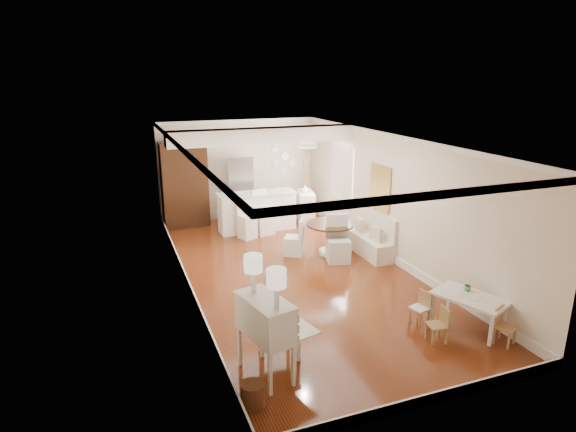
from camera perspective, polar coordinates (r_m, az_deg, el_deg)
room at (r=9.85m, az=0.57°, el=4.58°), size 9.00×9.04×2.82m
secretary_bureau at (r=6.73m, az=-2.69°, el=-14.23°), size 1.10×1.11×1.16m
gustavian_armchair at (r=7.18m, az=-1.07°, el=-12.87°), size 0.58×0.58×0.99m
wicker_basket at (r=6.46m, az=-4.22°, el=-20.32°), size 0.40×0.40×0.30m
kids_table at (r=8.54m, az=20.63°, el=-10.59°), size 1.05×1.30×0.56m
kids_chair_a at (r=7.97m, az=17.23°, el=-12.21°), size 0.32×0.32×0.57m
kids_chair_b at (r=8.44m, az=15.35°, el=-10.42°), size 0.32×0.32×0.55m
kids_chair_c at (r=8.27m, az=24.39°, el=-11.85°), size 0.38×0.38×0.59m
banquette at (r=11.22m, az=9.55°, el=-2.05°), size 0.52×1.60×0.98m
dining_table at (r=11.12m, az=4.98°, el=-2.70°), size 1.23×1.23×0.74m
slip_chair_near at (r=10.67m, az=6.00°, el=-2.75°), size 0.60×0.62×1.03m
slip_chair_far at (r=11.02m, az=0.70°, el=-2.52°), size 0.57×0.56×0.85m
breakfast_counter at (r=12.78m, az=-3.69°, el=0.56°), size 2.05×0.65×1.03m
bar_stool_left at (r=12.16m, az=-4.87°, el=-0.51°), size 0.49×0.49×0.94m
bar_stool_right at (r=12.44m, az=-2.96°, el=0.42°), size 0.55×0.55×1.15m
pantry_cabinet at (r=13.29m, az=-12.16°, el=3.67°), size 1.20×0.60×2.30m
fridge at (r=13.71m, az=-4.21°, el=3.32°), size 0.75×0.65×1.80m
sideboard at (r=13.45m, az=2.12°, el=1.05°), size 0.61×0.99×0.87m
pencil_cup at (r=8.59m, az=20.48°, el=-8.00°), size 0.13×0.13×0.09m
branch_vase at (r=13.28m, az=2.00°, el=3.27°), size 0.26×0.26×0.21m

